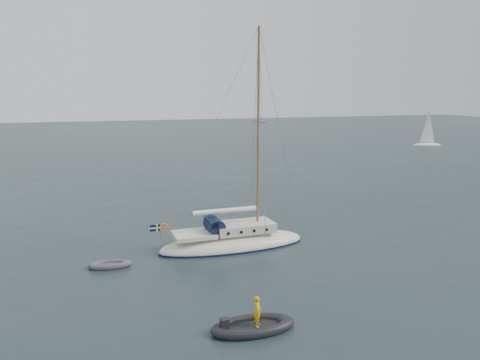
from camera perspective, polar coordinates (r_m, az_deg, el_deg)
name	(u,v)px	position (r m, az deg, el deg)	size (l,w,h in m)	color
ground	(256,254)	(30.92, 1.98, -8.99)	(300.00, 300.00, 0.00)	black
sailboat	(233,231)	(31.88, -0.88, -6.19)	(10.69, 3.20, 15.23)	beige
dinghy	(110,265)	(29.69, -15.59, -9.91)	(2.56, 1.15, 0.37)	#45464A
rib	(253,325)	(21.67, 1.58, -17.28)	(3.89, 1.77, 1.60)	black
distant_yacht_b	(428,129)	(99.35, 21.92, 5.75)	(5.59, 2.98, 7.40)	white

